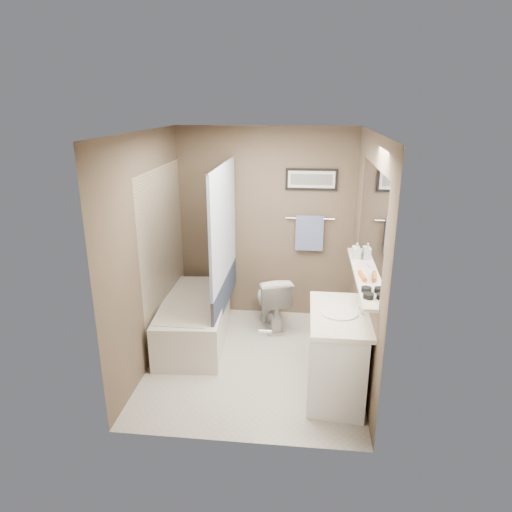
# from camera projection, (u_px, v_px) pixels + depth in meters

# --- Properties ---
(ground) EXTENTS (2.50, 2.50, 0.00)m
(ground) POSITION_uv_depth(u_px,v_px,m) (254.00, 361.00, 4.93)
(ground) COLOR beige
(ground) RESTS_ON ground
(ceiling) EXTENTS (2.20, 2.50, 0.04)m
(ceiling) POSITION_uv_depth(u_px,v_px,m) (254.00, 134.00, 4.17)
(ceiling) COLOR silver
(ceiling) RESTS_ON wall_back
(wall_back) EXTENTS (2.20, 0.04, 2.40)m
(wall_back) POSITION_uv_depth(u_px,v_px,m) (266.00, 225.00, 5.71)
(wall_back) COLOR brown
(wall_back) RESTS_ON ground
(wall_front) EXTENTS (2.20, 0.04, 2.40)m
(wall_front) POSITION_uv_depth(u_px,v_px,m) (236.00, 308.00, 3.39)
(wall_front) COLOR brown
(wall_front) RESTS_ON ground
(wall_left) EXTENTS (0.04, 2.50, 2.40)m
(wall_left) POSITION_uv_depth(u_px,v_px,m) (150.00, 252.00, 4.66)
(wall_left) COLOR brown
(wall_left) RESTS_ON ground
(wall_right) EXTENTS (0.04, 2.50, 2.40)m
(wall_right) POSITION_uv_depth(u_px,v_px,m) (364.00, 260.00, 4.44)
(wall_right) COLOR brown
(wall_right) RESTS_ON ground
(tile_surround) EXTENTS (0.02, 1.55, 2.00)m
(tile_surround) POSITION_uv_depth(u_px,v_px,m) (164.00, 255.00, 5.20)
(tile_surround) COLOR tan
(tile_surround) RESTS_ON wall_left
(curtain_rod) EXTENTS (0.02, 1.55, 0.02)m
(curtain_rod) POSITION_uv_depth(u_px,v_px,m) (222.00, 163.00, 4.79)
(curtain_rod) COLOR silver
(curtain_rod) RESTS_ON wall_left
(curtain_upper) EXTENTS (0.03, 1.45, 1.28)m
(curtain_upper) POSITION_uv_depth(u_px,v_px,m) (223.00, 223.00, 5.00)
(curtain_upper) COLOR white
(curtain_upper) RESTS_ON curtain_rod
(curtain_lower) EXTENTS (0.03, 1.45, 0.36)m
(curtain_lower) POSITION_uv_depth(u_px,v_px,m) (225.00, 292.00, 5.26)
(curtain_lower) COLOR #29364E
(curtain_lower) RESTS_ON curtain_rod
(mirror) EXTENTS (0.02, 1.60, 1.00)m
(mirror) POSITION_uv_depth(u_px,v_px,m) (371.00, 222.00, 4.16)
(mirror) COLOR silver
(mirror) RESTS_ON wall_right
(shelf) EXTENTS (0.12, 1.60, 0.03)m
(shelf) POSITION_uv_depth(u_px,v_px,m) (361.00, 275.00, 4.33)
(shelf) COLOR silver
(shelf) RESTS_ON wall_right
(towel_bar) EXTENTS (0.60, 0.02, 0.02)m
(towel_bar) POSITION_uv_depth(u_px,v_px,m) (310.00, 219.00, 5.60)
(towel_bar) COLOR silver
(towel_bar) RESTS_ON wall_back
(towel) EXTENTS (0.34, 0.05, 0.44)m
(towel) POSITION_uv_depth(u_px,v_px,m) (309.00, 233.00, 5.64)
(towel) COLOR #94A5D8
(towel) RESTS_ON towel_bar
(art_frame) EXTENTS (0.62, 0.02, 0.26)m
(art_frame) POSITION_uv_depth(u_px,v_px,m) (311.00, 179.00, 5.47)
(art_frame) COLOR black
(art_frame) RESTS_ON wall_back
(art_mat) EXTENTS (0.56, 0.00, 0.20)m
(art_mat) POSITION_uv_depth(u_px,v_px,m) (311.00, 180.00, 5.45)
(art_mat) COLOR white
(art_mat) RESTS_ON art_frame
(art_image) EXTENTS (0.50, 0.00, 0.13)m
(art_image) POSITION_uv_depth(u_px,v_px,m) (311.00, 180.00, 5.45)
(art_image) COLOR #595959
(art_image) RESTS_ON art_mat
(door) EXTENTS (0.80, 0.02, 2.00)m
(door) POSITION_uv_depth(u_px,v_px,m) (309.00, 337.00, 3.39)
(door) COLOR silver
(door) RESTS_ON wall_front
(door_handle) EXTENTS (0.10, 0.02, 0.02)m
(door_handle) POSITION_uv_depth(u_px,v_px,m) (265.00, 331.00, 3.47)
(door_handle) COLOR silver
(door_handle) RESTS_ON door
(bathtub) EXTENTS (0.82, 1.55, 0.50)m
(bathtub) POSITION_uv_depth(u_px,v_px,m) (195.00, 320.00, 5.31)
(bathtub) COLOR silver
(bathtub) RESTS_ON ground
(tub_rim) EXTENTS (0.56, 1.36, 0.02)m
(tub_rim) POSITION_uv_depth(u_px,v_px,m) (194.00, 300.00, 5.23)
(tub_rim) COLOR beige
(tub_rim) RESTS_ON bathtub
(toilet) EXTENTS (0.57, 0.76, 0.69)m
(toilet) POSITION_uv_depth(u_px,v_px,m) (271.00, 301.00, 5.61)
(toilet) COLOR silver
(toilet) RESTS_ON ground
(vanity) EXTENTS (0.58, 0.94, 0.80)m
(vanity) POSITION_uv_depth(u_px,v_px,m) (339.00, 356.00, 4.28)
(vanity) COLOR white
(vanity) RESTS_ON ground
(countertop) EXTENTS (0.54, 0.96, 0.04)m
(countertop) POSITION_uv_depth(u_px,v_px,m) (340.00, 315.00, 4.14)
(countertop) COLOR white
(countertop) RESTS_ON vanity
(sink_basin) EXTENTS (0.34, 0.34, 0.01)m
(sink_basin) POSITION_uv_depth(u_px,v_px,m) (339.00, 312.00, 4.14)
(sink_basin) COLOR white
(sink_basin) RESTS_ON countertop
(faucet_spout) EXTENTS (0.02, 0.02, 0.10)m
(faucet_spout) POSITION_uv_depth(u_px,v_px,m) (362.00, 309.00, 4.10)
(faucet_spout) COLOR silver
(faucet_spout) RESTS_ON countertop
(faucet_knob) EXTENTS (0.05, 0.05, 0.05)m
(faucet_knob) POSITION_uv_depth(u_px,v_px,m) (361.00, 306.00, 4.20)
(faucet_knob) COLOR white
(faucet_knob) RESTS_ON countertop
(candle_bowl_near) EXTENTS (0.09, 0.09, 0.04)m
(candle_bowl_near) POSITION_uv_depth(u_px,v_px,m) (368.00, 296.00, 3.77)
(candle_bowl_near) COLOR black
(candle_bowl_near) RESTS_ON shelf
(candle_bowl_far) EXTENTS (0.09, 0.09, 0.04)m
(candle_bowl_far) POSITION_uv_depth(u_px,v_px,m) (366.00, 289.00, 3.90)
(candle_bowl_far) COLOR black
(candle_bowl_far) RESTS_ON shelf
(hair_brush_front) EXTENTS (0.07, 0.22, 0.04)m
(hair_brush_front) POSITION_uv_depth(u_px,v_px,m) (362.00, 276.00, 4.21)
(hair_brush_front) COLOR #C2551B
(hair_brush_front) RESTS_ON shelf
(pink_comb) EXTENTS (0.04, 0.16, 0.01)m
(pink_comb) POSITION_uv_depth(u_px,v_px,m) (358.00, 265.00, 4.54)
(pink_comb) COLOR #FF9BC0
(pink_comb) RESTS_ON shelf
(glass_jar) EXTENTS (0.08, 0.08, 0.10)m
(glass_jar) POSITION_uv_depth(u_px,v_px,m) (356.00, 251.00, 4.83)
(glass_jar) COLOR white
(glass_jar) RESTS_ON shelf
(soap_bottle) EXTENTS (0.08, 0.08, 0.17)m
(soap_bottle) POSITION_uv_depth(u_px,v_px,m) (357.00, 251.00, 4.72)
(soap_bottle) COLOR #999999
(soap_bottle) RESTS_ON shelf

